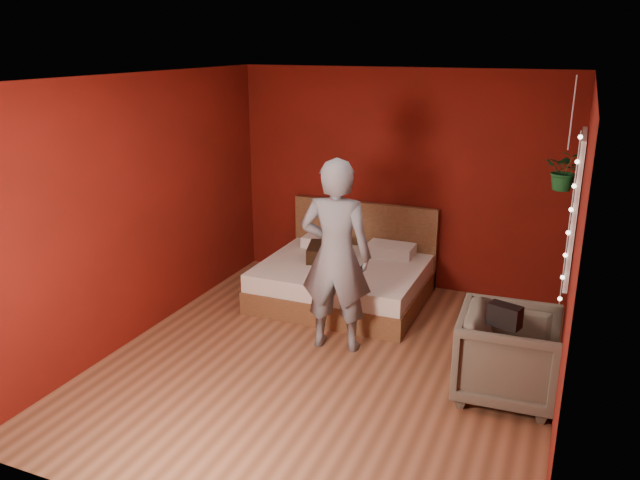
# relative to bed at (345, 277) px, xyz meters

# --- Properties ---
(floor) EXTENTS (4.50, 4.50, 0.00)m
(floor) POSITION_rel_bed_xyz_m (0.39, -1.51, -0.26)
(floor) COLOR brown
(floor) RESTS_ON ground
(room_walls) EXTENTS (4.04, 4.54, 2.62)m
(room_walls) POSITION_rel_bed_xyz_m (0.39, -1.51, 1.42)
(room_walls) COLOR #62100A
(room_walls) RESTS_ON ground
(window) EXTENTS (0.05, 0.97, 1.27)m
(window) POSITION_rel_bed_xyz_m (2.36, -0.61, 1.24)
(window) COLOR white
(window) RESTS_ON room_walls
(fairy_lights) EXTENTS (0.04, 0.04, 1.45)m
(fairy_lights) POSITION_rel_bed_xyz_m (2.33, -1.13, 1.24)
(fairy_lights) COLOR silver
(fairy_lights) RESTS_ON room_walls
(bed) EXTENTS (1.83, 1.55, 1.00)m
(bed) POSITION_rel_bed_xyz_m (0.00, 0.00, 0.00)
(bed) COLOR brown
(bed) RESTS_ON ground
(person) EXTENTS (0.74, 0.54, 1.88)m
(person) POSITION_rel_bed_xyz_m (0.33, -1.15, 0.68)
(person) COLOR slate
(person) RESTS_ON ground
(armchair) EXTENTS (0.88, 0.85, 0.76)m
(armchair) POSITION_rel_bed_xyz_m (1.99, -1.44, 0.12)
(armchair) COLOR #615D4D
(armchair) RESTS_ON ground
(handbag) EXTENTS (0.28, 0.20, 0.18)m
(handbag) POSITION_rel_bed_xyz_m (1.96, -1.71, 0.59)
(handbag) COLOR black
(handbag) RESTS_ON armchair
(throw_pillow) EXTENTS (0.58, 0.58, 0.17)m
(throw_pillow) POSITION_rel_bed_xyz_m (-0.20, 0.01, 0.28)
(throw_pillow) COLOR black
(throw_pillow) RESTS_ON bed
(hanging_plant) EXTENTS (0.36, 0.32, 1.02)m
(hanging_plant) POSITION_rel_bed_xyz_m (2.24, -0.36, 1.50)
(hanging_plant) COLOR silver
(hanging_plant) RESTS_ON room_walls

